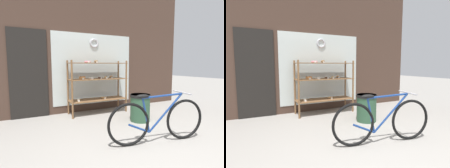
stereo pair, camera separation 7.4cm
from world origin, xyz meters
TOP-DOWN VIEW (x-y plane):
  - ground_plane at (0.00, 0.00)m, footprint 30.00×30.00m
  - storefront_facade at (-0.03, 3.00)m, footprint 6.30×0.13m
  - display_case at (0.16, 2.62)m, footprint 1.50×0.49m
  - bicycle at (0.36, 0.52)m, footprint 1.68×0.49m
  - trash_bin at (0.77, 1.57)m, footprint 0.46×0.46m

SIDE VIEW (x-z plane):
  - ground_plane at x=0.00m, z-range 0.00..0.00m
  - trash_bin at x=0.77m, z-range 0.03..0.63m
  - bicycle at x=0.36m, z-range -0.04..0.78m
  - display_case at x=0.16m, z-range 0.14..1.53m
  - storefront_facade at x=-0.03m, z-range -0.05..3.77m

